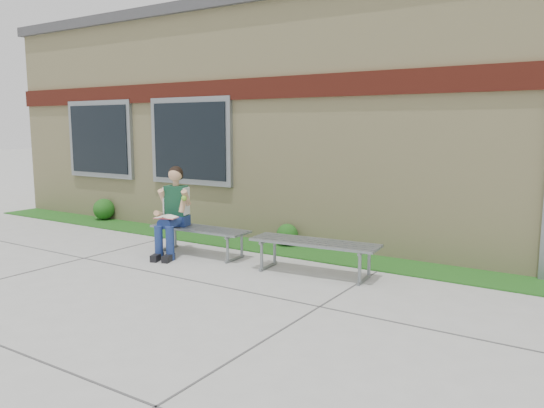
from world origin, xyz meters
The scene contains 8 objects.
ground centered at (0.00, 0.00, 0.00)m, with size 80.00×80.00×0.00m, color #9E9E99.
grass_strip centered at (0.00, 2.60, 0.01)m, with size 16.00×0.80×0.02m, color #1A4412.
school_building centered at (0.00, 5.99, 2.10)m, with size 16.20×6.22×4.20m.
bench_left centered at (-1.67, 1.62, 0.33)m, with size 1.66×0.50×0.43m.
bench_right centered at (0.33, 1.62, 0.35)m, with size 1.78×0.64×0.45m.
girl centered at (-2.03, 1.42, 0.70)m, with size 0.61×0.89×1.36m.
shrub_west centered at (-5.35, 2.85, 0.24)m, with size 0.44×0.44×0.44m, color #1A4412.
shrub_mid centered at (-0.84, 2.85, 0.20)m, with size 0.36×0.36×0.36m, color #1A4412.
Camera 1 is at (3.59, -4.51, 1.98)m, focal length 35.00 mm.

